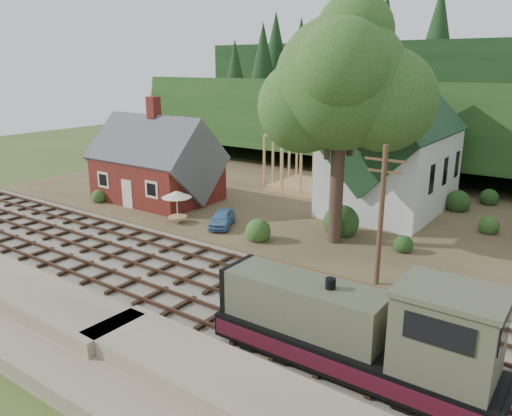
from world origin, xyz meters
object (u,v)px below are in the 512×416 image
Objects in this scene: locomotive at (361,333)px; patio_set at (177,196)px; car_green at (111,179)px; car_blue at (222,218)px.

patio_set is at bearing 152.83° from locomotive.
patio_set reaches higher than car_green.
locomotive is 19.50m from car_blue.
patio_set is (14.30, -5.31, 1.53)m from car_green.
car_green is 15.33m from patio_set.
locomotive reaches higher than patio_set.
patio_set is at bearing 174.12° from car_blue.
locomotive is 4.50× the size of patio_set.
car_blue is 1.49× the size of patio_set.
car_blue is at bearing 145.01° from locomotive.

